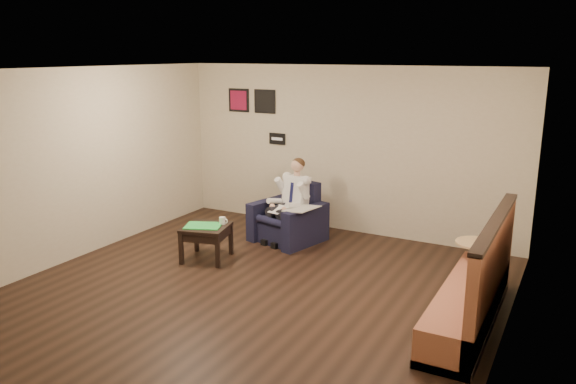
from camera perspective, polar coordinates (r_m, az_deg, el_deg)
The scene contains 19 objects.
ground at distance 7.34m, azimuth -3.66°, elevation -10.15°, with size 6.00×6.00×0.00m, color black.
wall_back at distance 9.51m, azimuth 5.82°, elevation 4.26°, with size 6.00×0.02×2.80m, color beige.
wall_front at distance 4.73m, azimuth -23.62°, elevation -6.99°, with size 6.00×0.02×2.80m, color beige.
wall_left at distance 8.82m, azimuth -20.62°, elevation 2.66°, with size 0.02×6.00×2.80m, color beige.
wall_right at distance 5.91m, azimuth 21.67°, elevation -2.72°, with size 0.02×6.00×2.80m, color beige.
ceiling at distance 6.70m, azimuth -4.04°, elevation 12.27°, with size 6.00×6.00×0.02m, color white.
seating_sign at distance 10.04m, azimuth -1.09°, elevation 5.43°, with size 0.32×0.02×0.20m, color black.
art_print_left at distance 10.38m, azimuth -5.02°, elevation 9.27°, with size 0.42×0.03×0.42m, color maroon.
art_print_right at distance 10.09m, azimuth -2.37°, elevation 9.18°, with size 0.42×0.03×0.42m, color black.
armchair at distance 9.10m, azimuth -0.03°, elevation -2.14°, with size 0.97×0.97×0.94m, color black.
seated_man at distance 8.97m, azimuth -0.55°, elevation -1.24°, with size 0.61×0.92×1.28m, color white, non-canonical shape.
lap_papers at distance 8.91m, azimuth -1.00°, elevation -1.77°, with size 0.21×0.31×0.01m, color white.
newspaper at distance 8.73m, azimuth 1.41°, elevation -1.69°, with size 0.41×0.51×0.01m, color silver.
side_table at distance 8.43m, azimuth -8.27°, elevation -5.10°, with size 0.63×0.63×0.52m, color black.
green_folder at distance 8.34m, azimuth -8.62°, elevation -3.41°, with size 0.52×0.37×0.01m, color #2BD84F.
coffee_mug at distance 8.39m, azimuth -6.68°, elevation -2.91°, with size 0.09×0.09×0.11m, color white.
smartphone at distance 8.49m, azimuth -7.51°, elevation -3.07°, with size 0.16×0.08×0.01m, color black.
banquette at distance 6.62m, azimuth 18.01°, elevation -7.71°, with size 0.59×2.45×1.26m, color #96553A.
cafe_table at distance 7.69m, azimuth 18.40°, elevation -7.12°, with size 0.52×0.52×0.65m, color tan.
Camera 1 is at (3.57, -5.66, 3.00)m, focal length 35.00 mm.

